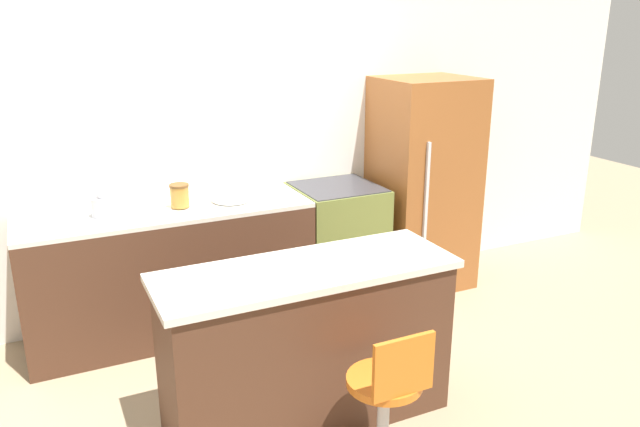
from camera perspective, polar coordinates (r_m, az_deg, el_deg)
The scene contains 10 objects.
ground_plane at distance 4.45m, azimuth -8.37°, elevation -11.53°, with size 14.00×14.00×0.00m, color #998466.
wall_back at distance 4.61m, azimuth -11.58°, elevation 6.63°, with size 8.00×0.06×2.60m.
back_counter at distance 4.48m, azimuth -13.45°, elevation -5.16°, with size 1.93×0.61×0.92m.
kitchen_island at distance 3.45m, azimuth -1.19°, elevation -11.87°, with size 1.60×0.56×0.91m.
oven_range at distance 4.87m, azimuth 1.56°, elevation -2.72°, with size 0.63×0.63×0.92m.
refrigerator at distance 5.11m, azimuth 9.38°, elevation 2.65°, with size 0.73×0.68×1.70m.
stool_chair at distance 3.13m, azimuth 6.12°, elevation -17.01°, with size 0.37×0.37×0.81m.
kettle at distance 4.23m, azimuth -19.19°, elevation 0.77°, with size 0.15×0.15×0.20m.
mixing_bowl at distance 4.40m, azimuth -8.14°, elevation 1.75°, with size 0.26×0.26×0.09m.
canister_jar at distance 4.30m, azimuth -12.72°, elevation 1.62°, with size 0.13×0.13×0.16m.
Camera 1 is at (-1.07, -3.73, 2.17)m, focal length 35.00 mm.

